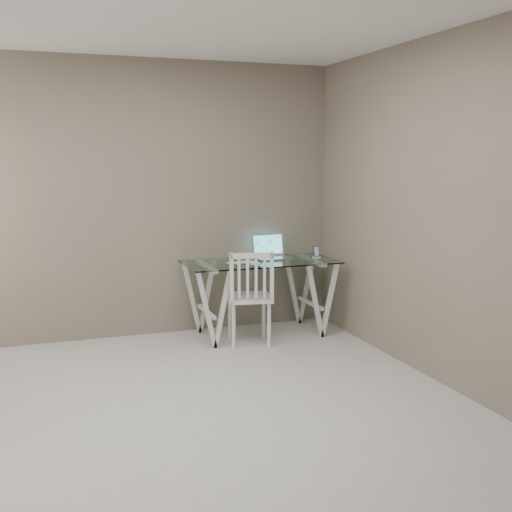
# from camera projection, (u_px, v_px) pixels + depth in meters

# --- Properties ---
(room) EXTENTS (4.50, 4.52, 2.71)m
(room) POSITION_uv_depth(u_px,v_px,m) (182.00, 165.00, 4.07)
(room) COLOR #B5B2AD
(room) RESTS_ON ground
(desk) EXTENTS (1.50, 0.70, 0.75)m
(desk) POSITION_uv_depth(u_px,v_px,m) (260.00, 297.00, 6.38)
(desk) COLOR silver
(desk) RESTS_ON ground
(chair) EXTENTS (0.49, 0.49, 0.90)m
(chair) POSITION_uv_depth(u_px,v_px,m) (250.00, 293.00, 6.01)
(chair) COLOR silver
(chair) RESTS_ON ground
(laptop) EXTENTS (0.34, 0.29, 0.24)m
(laptop) POSITION_uv_depth(u_px,v_px,m) (271.00, 252.00, 6.52)
(laptop) COLOR #B5B5BA
(laptop) RESTS_ON desk
(keyboard) EXTENTS (0.29, 0.12, 0.01)m
(keyboard) POSITION_uv_depth(u_px,v_px,m) (241.00, 263.00, 6.20)
(keyboard) COLOR silver
(keyboard) RESTS_ON desk
(mouse) EXTENTS (0.11, 0.07, 0.04)m
(mouse) POSITION_uv_depth(u_px,v_px,m) (256.00, 264.00, 6.05)
(mouse) COLOR silver
(mouse) RESTS_ON desk
(phone_dock) EXTENTS (0.06, 0.06, 0.12)m
(phone_dock) POSITION_uv_depth(u_px,v_px,m) (316.00, 255.00, 6.53)
(phone_dock) COLOR white
(phone_dock) RESTS_ON desk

